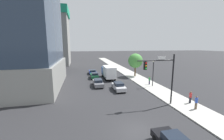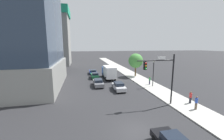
{
  "view_description": "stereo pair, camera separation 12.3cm",
  "coord_description": "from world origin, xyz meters",
  "px_view_note": "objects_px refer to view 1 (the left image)",
  "views": [
    {
      "loc": [
        -5.1,
        -11.54,
        8.11
      ],
      "look_at": [
        -0.23,
        9.99,
        4.3
      ],
      "focal_mm": 22.72,
      "sensor_mm": 36.0,
      "label": 1
    },
    {
      "loc": [
        -4.98,
        -11.56,
        8.11
      ],
      "look_at": [
        -0.23,
        9.99,
        4.3
      ],
      "focal_mm": 22.72,
      "sensor_mm": 36.0,
      "label": 2
    }
  ],
  "objects_px": {
    "car_green": "(94,75)",
    "pedestrian_red_shirt": "(190,97)",
    "pedestrian_green_shirt": "(149,80)",
    "car_gray": "(98,83)",
    "street_lamp": "(153,69)",
    "construction_building": "(49,34)",
    "street_tree": "(135,61)",
    "car_blue": "(92,72)",
    "traffic_light_pole": "(162,72)",
    "box_truck": "(109,72)",
    "pedestrian_blue_shirt": "(196,102)",
    "car_silver": "(119,86)"
  },
  "relations": [
    {
      "from": "construction_building",
      "to": "car_silver",
      "type": "distance_m",
      "value": 45.67
    },
    {
      "from": "car_blue",
      "to": "car_gray",
      "type": "height_order",
      "value": "car_gray"
    },
    {
      "from": "car_green",
      "to": "pedestrian_red_shirt",
      "type": "xyz_separation_m",
      "value": [
        11.49,
        -18.91,
        0.27
      ]
    },
    {
      "from": "construction_building",
      "to": "pedestrian_red_shirt",
      "type": "relative_size",
      "value": 18.28
    },
    {
      "from": "street_tree",
      "to": "pedestrian_blue_shirt",
      "type": "xyz_separation_m",
      "value": [
        0.06,
        -20.37,
        -3.17
      ]
    },
    {
      "from": "street_tree",
      "to": "car_gray",
      "type": "relative_size",
      "value": 1.28
    },
    {
      "from": "construction_building",
      "to": "car_silver",
      "type": "xyz_separation_m",
      "value": [
        18.93,
        -39.75,
        -12.12
      ]
    },
    {
      "from": "street_lamp",
      "to": "car_blue",
      "type": "relative_size",
      "value": 1.18
    },
    {
      "from": "car_blue",
      "to": "pedestrian_green_shirt",
      "type": "bearing_deg",
      "value": -53.99
    },
    {
      "from": "street_lamp",
      "to": "street_tree",
      "type": "height_order",
      "value": "street_tree"
    },
    {
      "from": "car_blue",
      "to": "street_tree",
      "type": "bearing_deg",
      "value": -29.52
    },
    {
      "from": "box_truck",
      "to": "construction_building",
      "type": "bearing_deg",
      "value": 121.96
    },
    {
      "from": "pedestrian_blue_shirt",
      "to": "car_green",
      "type": "bearing_deg",
      "value": 117.4
    },
    {
      "from": "traffic_light_pole",
      "to": "pedestrian_blue_shirt",
      "type": "distance_m",
      "value": 5.68
    },
    {
      "from": "traffic_light_pole",
      "to": "car_green",
      "type": "bearing_deg",
      "value": 110.9
    },
    {
      "from": "street_lamp",
      "to": "car_blue",
      "type": "bearing_deg",
      "value": 123.7
    },
    {
      "from": "pedestrian_red_shirt",
      "to": "pedestrian_green_shirt",
      "type": "bearing_deg",
      "value": 95.6
    },
    {
      "from": "traffic_light_pole",
      "to": "street_tree",
      "type": "xyz_separation_m",
      "value": [
        3.62,
        18.12,
        -0.53
      ]
    },
    {
      "from": "construction_building",
      "to": "pedestrian_green_shirt",
      "type": "bearing_deg",
      "value": -55.46
    },
    {
      "from": "car_gray",
      "to": "street_tree",
      "type": "bearing_deg",
      "value": 32.41
    },
    {
      "from": "car_silver",
      "to": "construction_building",
      "type": "bearing_deg",
      "value": 115.47
    },
    {
      "from": "traffic_light_pole",
      "to": "street_lamp",
      "type": "bearing_deg",
      "value": 67.71
    },
    {
      "from": "traffic_light_pole",
      "to": "pedestrian_blue_shirt",
      "type": "relative_size",
      "value": 3.98
    },
    {
      "from": "traffic_light_pole",
      "to": "car_gray",
      "type": "relative_size",
      "value": 1.48
    },
    {
      "from": "car_blue",
      "to": "pedestrian_red_shirt",
      "type": "distance_m",
      "value": 27.15
    },
    {
      "from": "pedestrian_red_shirt",
      "to": "pedestrian_green_shirt",
      "type": "xyz_separation_m",
      "value": [
        -1.0,
        10.15,
        0.02
      ]
    },
    {
      "from": "construction_building",
      "to": "box_truck",
      "type": "relative_size",
      "value": 4.17
    },
    {
      "from": "traffic_light_pole",
      "to": "car_silver",
      "type": "distance_m",
      "value": 9.55
    },
    {
      "from": "pedestrian_blue_shirt",
      "to": "pedestrian_green_shirt",
      "type": "height_order",
      "value": "pedestrian_blue_shirt"
    },
    {
      "from": "street_lamp",
      "to": "traffic_light_pole",
      "type": "bearing_deg",
      "value": -112.29
    },
    {
      "from": "car_green",
      "to": "pedestrian_red_shirt",
      "type": "height_order",
      "value": "pedestrian_red_shirt"
    },
    {
      "from": "car_gray",
      "to": "pedestrian_green_shirt",
      "type": "distance_m",
      "value": 10.63
    },
    {
      "from": "street_lamp",
      "to": "pedestrian_blue_shirt",
      "type": "height_order",
      "value": "street_lamp"
    },
    {
      "from": "pedestrian_green_shirt",
      "to": "car_gray",
      "type": "bearing_deg",
      "value": 171.27
    },
    {
      "from": "car_blue",
      "to": "pedestrian_blue_shirt",
      "type": "bearing_deg",
      "value": -67.86
    },
    {
      "from": "construction_building",
      "to": "car_gray",
      "type": "distance_m",
      "value": 41.28
    },
    {
      "from": "box_truck",
      "to": "pedestrian_green_shirt",
      "type": "distance_m",
      "value": 10.4
    },
    {
      "from": "construction_building",
      "to": "car_silver",
      "type": "relative_size",
      "value": 7.06
    },
    {
      "from": "traffic_light_pole",
      "to": "street_tree",
      "type": "bearing_deg",
      "value": 78.69
    },
    {
      "from": "car_green",
      "to": "pedestrian_red_shirt",
      "type": "distance_m",
      "value": 22.13
    },
    {
      "from": "car_green",
      "to": "box_truck",
      "type": "bearing_deg",
      "value": -20.15
    },
    {
      "from": "street_lamp",
      "to": "pedestrian_green_shirt",
      "type": "distance_m",
      "value": 2.92
    },
    {
      "from": "street_tree",
      "to": "street_lamp",
      "type": "bearing_deg",
      "value": -91.03
    },
    {
      "from": "box_truck",
      "to": "car_blue",
      "type": "bearing_deg",
      "value": 115.93
    },
    {
      "from": "street_tree",
      "to": "car_blue",
      "type": "xyz_separation_m",
      "value": [
        -10.68,
        6.05,
        -3.53
      ]
    },
    {
      "from": "pedestrian_red_shirt",
      "to": "box_truck",
      "type": "bearing_deg",
      "value": 114.7
    },
    {
      "from": "car_silver",
      "to": "pedestrian_red_shirt",
      "type": "bearing_deg",
      "value": -45.5
    },
    {
      "from": "street_lamp",
      "to": "car_green",
      "type": "height_order",
      "value": "street_lamp"
    },
    {
      "from": "car_blue",
      "to": "car_gray",
      "type": "bearing_deg",
      "value": -90.0
    },
    {
      "from": "street_lamp",
      "to": "pedestrian_blue_shirt",
      "type": "bearing_deg",
      "value": -88.71
    }
  ]
}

